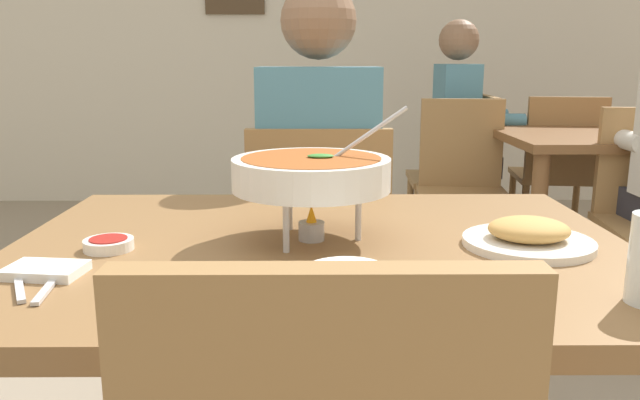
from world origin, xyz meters
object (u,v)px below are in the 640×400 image
(chair_diner_main, at_px, (319,250))
(chair_bg_corner, at_px, (462,178))
(sauce_dish, at_px, (109,244))
(chair_bg_window, at_px, (559,166))
(rice_plate, at_px, (347,284))
(curry_bowl, at_px, (311,174))
(dining_table_far, at_px, (607,161))
(dining_table_main, at_px, (321,299))
(chair_bg_middle, at_px, (466,166))
(diner_main, at_px, (319,174))
(appetizer_plate, at_px, (528,236))
(patron_bg_middle, at_px, (462,123))

(chair_diner_main, distance_m, chair_bg_corner, 1.41)
(sauce_dish, distance_m, chair_bg_window, 2.94)
(chair_diner_main, relative_size, chair_bg_window, 1.00)
(chair_diner_main, height_order, rice_plate, chair_diner_main)
(curry_bowl, distance_m, dining_table_far, 2.29)
(dining_table_far, bearing_deg, dining_table_main, -127.57)
(rice_plate, bearing_deg, chair_diner_main, 92.02)
(chair_bg_middle, bearing_deg, diner_main, -118.27)
(dining_table_main, relative_size, sauce_dish, 13.03)
(chair_bg_middle, distance_m, chair_bg_window, 0.52)
(appetizer_plate, xyz_separation_m, patron_bg_middle, (0.43, 2.42, -0.02))
(chair_diner_main, xyz_separation_m, diner_main, (0.00, 0.03, 0.24))
(dining_table_main, xyz_separation_m, rice_plate, (0.04, -0.28, 0.13))
(rice_plate, height_order, chair_bg_middle, chair_bg_middle)
(chair_bg_corner, bearing_deg, rice_plate, -107.34)
(diner_main, bearing_deg, dining_table_far, 37.01)
(curry_bowl, xyz_separation_m, chair_bg_window, (1.38, 2.29, -0.37))
(diner_main, bearing_deg, rice_plate, -88.05)
(chair_diner_main, bearing_deg, rice_plate, -87.98)
(chair_bg_window, bearing_deg, dining_table_main, -120.46)
(patron_bg_middle, bearing_deg, sauce_dish, -116.41)
(dining_table_far, height_order, chair_bg_window, chair_bg_window)
(appetizer_plate, bearing_deg, chair_diner_main, 117.12)
(chair_bg_middle, bearing_deg, rice_plate, -107.14)
(appetizer_plate, xyz_separation_m, chair_bg_middle, (0.45, 2.34, -0.26))
(dining_table_main, distance_m, rice_plate, 0.31)
(diner_main, distance_m, chair_bg_corner, 1.41)
(dining_table_main, relative_size, appetizer_plate, 4.89)
(rice_plate, distance_m, patron_bg_middle, 2.79)
(diner_main, bearing_deg, chair_bg_window, 48.77)
(chair_bg_middle, bearing_deg, dining_table_main, -109.86)
(chair_diner_main, relative_size, curry_bowl, 2.71)
(chair_bg_middle, relative_size, patron_bg_middle, 0.69)
(dining_table_far, xyz_separation_m, patron_bg_middle, (-0.57, 0.58, 0.13))
(dining_table_main, height_order, diner_main, diner_main)
(chair_bg_middle, bearing_deg, chair_bg_window, -0.36)
(chair_bg_window, bearing_deg, rice_plate, -117.05)
(sauce_dish, bearing_deg, appetizer_plate, 1.07)
(dining_table_main, xyz_separation_m, chair_bg_middle, (0.84, 2.31, -0.12))
(rice_plate, height_order, patron_bg_middle, patron_bg_middle)
(sauce_dish, distance_m, dining_table_far, 2.57)
(chair_bg_corner, bearing_deg, appetizer_plate, -99.88)
(sauce_dish, bearing_deg, rice_plate, -29.43)
(chair_diner_main, bearing_deg, chair_bg_middle, 62.22)
(dining_table_main, distance_m, chair_diner_main, 0.74)
(diner_main, bearing_deg, sauce_dish, -115.86)
(dining_table_main, relative_size, chair_bg_corner, 1.30)
(rice_plate, xyz_separation_m, appetizer_plate, (0.35, 0.25, 0.00))
(chair_diner_main, xyz_separation_m, appetizer_plate, (0.39, -0.75, 0.26))
(diner_main, distance_m, sauce_dish, 0.89)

